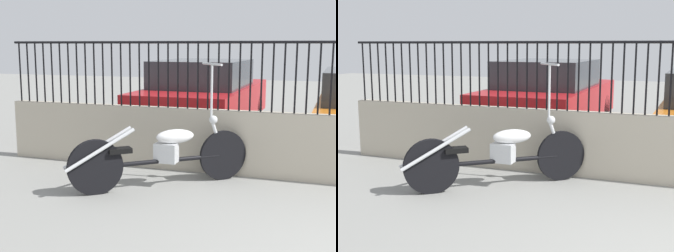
# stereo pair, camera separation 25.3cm
# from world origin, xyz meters

# --- Properties ---
(motorcycle_black) EXTENTS (1.90, 1.63, 1.54)m
(motorcycle_black) POSITION_xyz_m (-2.80, 1.76, 0.42)
(motorcycle_black) COLOR black
(motorcycle_black) RESTS_ON ground_plane
(car_red) EXTENTS (1.88, 4.40, 1.45)m
(car_red) POSITION_xyz_m (-3.20, 5.67, 0.72)
(car_red) COLOR black
(car_red) RESTS_ON ground_plane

